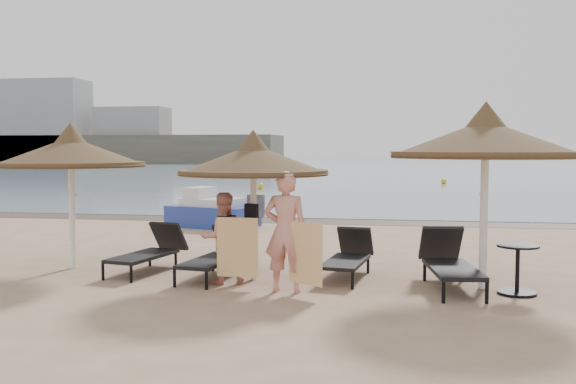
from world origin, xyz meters
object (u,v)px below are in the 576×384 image
object	(u,v)px
person_left	(222,231)
pedal_boat	(212,212)
palapa_right	(485,140)
person_right	(286,222)
lounger_near_left	(218,255)
lounger_near_right	(349,256)
side_table	(517,271)
lounger_far_right	(449,261)
palapa_center	(253,161)
palapa_left	(71,153)
lounger_far_left	(151,250)

from	to	relation	value
person_left	pedal_boat	xyz separation A→B (m)	(-2.42, 7.48, -0.47)
palapa_right	person_right	xyz separation A→B (m)	(-3.11, -0.81, -1.30)
lounger_near_left	lounger_near_right	bearing A→B (deg)	18.50
palapa_right	side_table	bearing A→B (deg)	-35.42
person_left	person_right	distance (m)	1.28
lounger_far_right	side_table	bearing A→B (deg)	-27.29
palapa_center	pedal_boat	distance (m)	7.85
lounger_far_right	pedal_boat	bearing A→B (deg)	123.11
palapa_center	lounger_near_right	xyz separation A→B (m)	(1.60, 0.54, -1.69)
palapa_left	palapa_right	xyz separation A→B (m)	(7.45, -0.47, 0.22)
palapa_left	lounger_far_right	distance (m)	7.15
palapa_right	lounger_far_right	size ratio (longest dim) A/B	1.41
palapa_left	person_left	xyz separation A→B (m)	(3.17, -0.81, -1.30)
lounger_near_left	lounger_far_right	distance (m)	4.00
lounger_far_left	lounger_near_right	world-z (taller)	lounger_far_left
palapa_center	person_left	world-z (taller)	palapa_center
palapa_left	lounger_near_left	distance (m)	3.45
lounger_near_left	lounger_near_right	xyz separation A→B (m)	(2.30, 0.38, -0.01)
lounger_near_right	person_right	distance (m)	1.81
lounger_far_right	lounger_far_left	bearing A→B (deg)	167.37
lounger_far_left	lounger_near_right	size ratio (longest dim) A/B	1.04
lounger_near_right	side_table	world-z (taller)	lounger_near_right
lounger_near_left	person_left	size ratio (longest dim) A/B	1.12
lounger_far_left	side_table	world-z (taller)	lounger_far_left
palapa_left	palapa_right	distance (m)	7.47
palapa_left	side_table	world-z (taller)	palapa_left
side_table	person_left	bearing A→B (deg)	179.97
lounger_near_right	side_table	distance (m)	2.86
palapa_left	lounger_far_right	world-z (taller)	palapa_left
side_table	person_right	distance (m)	3.70
lounger_near_left	pedal_boat	world-z (taller)	pedal_boat
side_table	lounger_far_left	bearing A→B (deg)	172.73
person_left	person_right	bearing A→B (deg)	130.54
lounger_far_right	pedal_boat	xyz separation A→B (m)	(-6.18, 7.13, -0.00)
person_right	lounger_near_right	bearing A→B (deg)	-120.44
lounger_near_left	side_table	distance (m)	5.03
palapa_left	person_left	world-z (taller)	palapa_left
palapa_center	person_right	size ratio (longest dim) A/B	1.17
palapa_right	pedal_boat	size ratio (longest dim) A/B	1.12
pedal_boat	palapa_right	bearing A→B (deg)	-30.70
lounger_far_left	pedal_boat	world-z (taller)	pedal_boat
palapa_right	person_left	distance (m)	4.56
palapa_center	palapa_left	bearing A→B (deg)	173.10
palapa_right	lounger_far_right	bearing A→B (deg)	178.14
palapa_right	lounger_far_right	xyz separation A→B (m)	(-0.53, 0.02, -1.99)
side_table	pedal_boat	distance (m)	10.38
palapa_center	pedal_boat	xyz separation A→B (m)	(-2.88, 7.11, -1.65)
lounger_near_left	lounger_near_right	world-z (taller)	lounger_near_left
lounger_far_right	person_right	bearing A→B (deg)	-169.92
palapa_left	palapa_right	bearing A→B (deg)	-3.62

